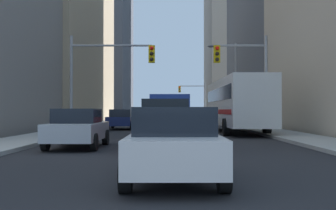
{
  "coord_description": "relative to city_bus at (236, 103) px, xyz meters",
  "views": [
    {
      "loc": [
        -0.04,
        -2.78,
        1.46
      ],
      "look_at": [
        0.0,
        33.21,
        1.92
      ],
      "focal_mm": 43.6,
      "sensor_mm": 36.0,
      "label": 1
    }
  ],
  "objects": [
    {
      "name": "sedan_silver",
      "position": [
        -7.98,
        -10.71,
        -1.16
      ],
      "size": [
        1.95,
        4.2,
        1.52
      ],
      "color": "#B7BABF",
      "rests_on": "ground"
    },
    {
      "name": "sedan_navy",
      "position": [
        -8.0,
        4.5,
        -1.16
      ],
      "size": [
        1.95,
        4.26,
        1.52
      ],
      "color": "#141E4C",
      "rests_on": "ground"
    },
    {
      "name": "street_lamp_right",
      "position": [
        1.17,
        10.02,
        2.63
      ],
      "size": [
        2.61,
        0.32,
        7.5
      ],
      "color": "gray",
      "rests_on": "ground"
    },
    {
      "name": "cargo_van_blue",
      "position": [
        -4.32,
        -3.83,
        -0.64
      ],
      "size": [
        2.16,
        5.27,
        2.26
      ],
      "color": "navy",
      "rests_on": "ground"
    },
    {
      "name": "traffic_signal_near_left",
      "position": [
        -8.11,
        -1.8,
        2.18
      ],
      "size": [
        5.18,
        0.44,
        6.0
      ],
      "color": "gray",
      "rests_on": "ground"
    },
    {
      "name": "sedan_maroon",
      "position": [
        -4.37,
        4.67,
        -1.16
      ],
      "size": [
        1.95,
        4.26,
        1.52
      ],
      "color": "maroon",
      "rests_on": "ground"
    },
    {
      "name": "sidewalk_right",
      "position": [
        2.19,
        26.26,
        -1.85
      ],
      "size": [
        2.58,
        160.0,
        0.15
      ],
      "primitive_type": "cube",
      "color": "#9E9E99",
      "rests_on": "ground"
    },
    {
      "name": "building_right_mid_block",
      "position": [
        14.65,
        22.02,
        12.41
      ],
      "size": [
        20.57,
        25.05,
        28.67
      ],
      "primitive_type": "cube",
      "color": "#4C515B",
      "rests_on": "ground"
    },
    {
      "name": "pickup_truck_red",
      "position": [
        -4.57,
        -11.04,
        -1.0
      ],
      "size": [
        2.2,
        5.43,
        1.9
      ],
      "color": "maroon",
      "rests_on": "ground"
    },
    {
      "name": "traffic_signal_far_right",
      "position": [
        -0.39,
        39.54,
        2.14
      ],
      "size": [
        4.37,
        0.44,
        6.0
      ],
      "color": "gray",
      "rests_on": "ground"
    },
    {
      "name": "sidewalk_left",
      "position": [
        -11.05,
        26.26,
        -1.85
      ],
      "size": [
        2.58,
        160.0,
        0.15
      ],
      "primitive_type": "cube",
      "color": "#9E9E99",
      "rests_on": "ground"
    },
    {
      "name": "sedan_white",
      "position": [
        -4.36,
        -18.04,
        -1.16
      ],
      "size": [
        1.95,
        4.2,
        1.52
      ],
      "color": "white",
      "rests_on": "ground"
    },
    {
      "name": "traffic_signal_near_right",
      "position": [
        0.12,
        -1.8,
        2.09
      ],
      "size": [
        3.28,
        0.44,
        6.0
      ],
      "color": "gray",
      "rests_on": "ground"
    },
    {
      "name": "city_bus",
      "position": [
        0.0,
        0.0,
        0.0
      ],
      "size": [
        2.68,
        11.54,
        3.4
      ],
      "color": "silver",
      "rests_on": "ground"
    }
  ]
}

